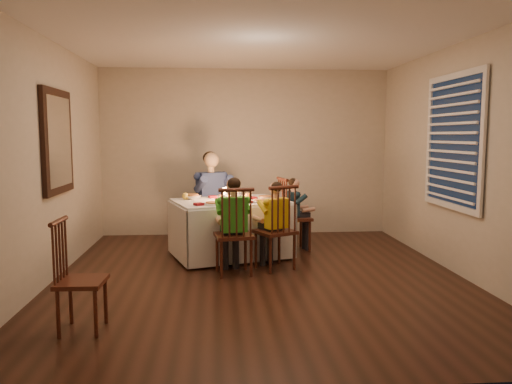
{
  "coord_description": "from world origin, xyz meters",
  "views": [
    {
      "loc": [
        -0.48,
        -5.39,
        1.57
      ],
      "look_at": [
        -0.03,
        0.15,
        0.94
      ],
      "focal_mm": 35.0,
      "sensor_mm": 36.0,
      "label": 1
    }
  ],
  "objects": [
    {
      "name": "ground",
      "position": [
        0.0,
        0.0,
        0.0
      ],
      "size": [
        5.0,
        5.0,
        0.0
      ],
      "primitive_type": "plane",
      "color": "black",
      "rests_on": "ground"
    },
    {
      "name": "wall_left",
      "position": [
        -2.25,
        0.0,
        1.3
      ],
      "size": [
        0.02,
        5.0,
        2.6
      ],
      "primitive_type": "cube",
      "color": "beige",
      "rests_on": "ground"
    },
    {
      "name": "wall_right",
      "position": [
        2.25,
        0.0,
        1.3
      ],
      "size": [
        0.02,
        5.0,
        2.6
      ],
      "primitive_type": "cube",
      "color": "beige",
      "rests_on": "ground"
    },
    {
      "name": "wall_back",
      "position": [
        0.0,
        2.5,
        1.3
      ],
      "size": [
        4.5,
        0.02,
        2.6
      ],
      "primitive_type": "cube",
      "color": "beige",
      "rests_on": "ground"
    },
    {
      "name": "ceiling",
      "position": [
        0.0,
        0.0,
        2.6
      ],
      "size": [
        5.0,
        5.0,
        0.0
      ],
      "primitive_type": "plane",
      "color": "white",
      "rests_on": "wall_back"
    },
    {
      "name": "dining_table",
      "position": [
        -0.3,
        0.98,
        0.53
      ],
      "size": [
        1.66,
        1.4,
        0.71
      ],
      "rotation": [
        0.0,
        0.0,
        0.31
      ],
      "color": "silver",
      "rests_on": "ground"
    },
    {
      "name": "chair_adult",
      "position": [
        -0.54,
        1.72,
        0.0
      ],
      "size": [
        0.55,
        0.54,
        1.0
      ],
      "primitive_type": null,
      "rotation": [
        0.0,
        0.0,
        0.47
      ],
      "color": "#37140F",
      "rests_on": "ground"
    },
    {
      "name": "chair_near_left",
      "position": [
        -0.28,
        0.15,
        0.0
      ],
      "size": [
        0.46,
        0.45,
        1.0
      ],
      "primitive_type": null,
      "rotation": [
        0.0,
        0.0,
        3.29
      ],
      "color": "#37140F",
      "rests_on": "ground"
    },
    {
      "name": "chair_near_right",
      "position": [
        0.21,
        0.34,
        0.0
      ],
      "size": [
        0.55,
        0.54,
        1.0
      ],
      "primitive_type": null,
      "rotation": [
        0.0,
        0.0,
        3.61
      ],
      "color": "#37140F",
      "rests_on": "ground"
    },
    {
      "name": "chair_end",
      "position": [
        0.59,
        1.27,
        0.0
      ],
      "size": [
        0.47,
        0.48,
        1.0
      ],
      "primitive_type": null,
      "rotation": [
        0.0,
        0.0,
        1.77
      ],
      "color": "#37140F",
      "rests_on": "ground"
    },
    {
      "name": "chair_extra",
      "position": [
        -1.56,
        -1.41,
        0.0
      ],
      "size": [
        0.37,
        0.39,
        0.92
      ],
      "primitive_type": null,
      "rotation": [
        0.0,
        0.0,
        1.54
      ],
      "color": "#37140F",
      "rests_on": "ground"
    },
    {
      "name": "adult",
      "position": [
        -0.54,
        1.72,
        0.0
      ],
      "size": [
        0.66,
        0.65,
        1.34
      ],
      "primitive_type": null,
      "rotation": [
        0.0,
        0.0,
        0.47
      ],
      "color": "navy",
      "rests_on": "ground"
    },
    {
      "name": "child_green",
      "position": [
        -0.28,
        0.15,
        0.0
      ],
      "size": [
        0.42,
        0.39,
        1.1
      ],
      "primitive_type": null,
      "rotation": [
        0.0,
        0.0,
        3.29
      ],
      "color": "green",
      "rests_on": "ground"
    },
    {
      "name": "child_yellow",
      "position": [
        0.21,
        0.34,
        0.0
      ],
      "size": [
        0.44,
        0.43,
        1.04
      ],
      "primitive_type": null,
      "rotation": [
        0.0,
        0.0,
        3.61
      ],
      "color": "yellow",
      "rests_on": "ground"
    },
    {
      "name": "child_teal",
      "position": [
        0.59,
        1.27,
        0.0
      ],
      "size": [
        0.34,
        0.36,
        0.99
      ],
      "primitive_type": null,
      "rotation": [
        0.0,
        0.0,
        1.77
      ],
      "color": "#172D39",
      "rests_on": "ground"
    },
    {
      "name": "setting_adult",
      "position": [
        -0.35,
        1.3,
        0.75
      ],
      "size": [
        0.33,
        0.33,
        0.02
      ],
      "primitive_type": "cylinder",
      "rotation": [
        0.0,
        0.0,
        0.31
      ],
      "color": "silver",
      "rests_on": "dining_table"
    },
    {
      "name": "setting_green",
      "position": [
        -0.51,
        0.6,
        0.75
      ],
      "size": [
        0.33,
        0.33,
        0.02
      ],
      "primitive_type": "cylinder",
      "rotation": [
        0.0,
        0.0,
        0.31
      ],
      "color": "silver",
      "rests_on": "dining_table"
    },
    {
      "name": "setting_yellow",
      "position": [
        0.09,
        0.79,
        0.75
      ],
      "size": [
        0.33,
        0.33,
        0.02
      ],
      "primitive_type": "cylinder",
      "rotation": [
        0.0,
        0.0,
        0.31
      ],
      "color": "silver",
      "rests_on": "dining_table"
    },
    {
      "name": "setting_teal",
      "position": [
        0.17,
        1.16,
        0.75
      ],
      "size": [
        0.33,
        0.33,
        0.02
      ],
      "primitive_type": "cylinder",
      "rotation": [
        0.0,
        0.0,
        0.31
      ],
      "color": "silver",
      "rests_on": "dining_table"
    },
    {
      "name": "candle_left",
      "position": [
        -0.36,
        0.95,
        0.79
      ],
      "size": [
        0.06,
        0.06,
        0.1
      ],
      "primitive_type": "cylinder",
      "color": "white",
      "rests_on": "dining_table"
    },
    {
      "name": "candle_right",
      "position": [
        -0.21,
        1.0,
        0.79
      ],
      "size": [
        0.06,
        0.06,
        0.1
      ],
      "primitive_type": "cylinder",
      "color": "white",
      "rests_on": "dining_table"
    },
    {
      "name": "squash",
      "position": [
        -0.87,
        1.1,
        0.78
      ],
      "size": [
        0.09,
        0.09,
        0.09
      ],
      "primitive_type": "sphere",
      "color": "yellow",
      "rests_on": "dining_table"
    },
    {
      "name": "orange_fruit",
      "position": [
        -0.06,
        1.1,
        0.78
      ],
      "size": [
        0.08,
        0.08,
        0.08
      ],
      "primitive_type": "sphere",
      "color": "orange",
      "rests_on": "dining_table"
    },
    {
      "name": "serving_bowl",
      "position": [
        -0.78,
        1.14,
        0.76
      ],
      "size": [
        0.28,
        0.28,
        0.05
      ],
      "primitive_type": "imported",
      "rotation": [
        0.0,
        0.0,
        0.67
      ],
      "color": "silver",
      "rests_on": "dining_table"
    },
    {
      "name": "wall_mirror",
      "position": [
        -2.22,
        0.3,
        1.5
      ],
      "size": [
        0.06,
        0.95,
        1.15
      ],
      "color": "black",
      "rests_on": "wall_left"
    },
    {
      "name": "window_blinds",
      "position": [
        2.21,
        0.1,
        1.5
      ],
      "size": [
        0.07,
        1.34,
        1.54
      ],
      "color": "black",
      "rests_on": "wall_right"
    }
  ]
}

